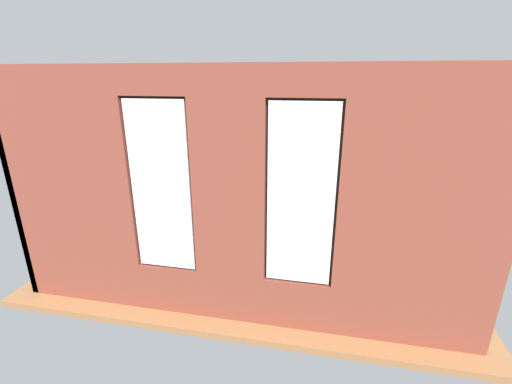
% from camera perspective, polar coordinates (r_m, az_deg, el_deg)
% --- Properties ---
extents(ground_plane, '(7.03, 5.84, 0.10)m').
position_cam_1_polar(ground_plane, '(7.27, 1.38, -7.91)').
color(ground_plane, '#99663D').
extents(brick_wall_with_windows, '(6.43, 0.30, 3.35)m').
position_cam_1_polar(brick_wall_with_windows, '(4.32, -4.48, -2.58)').
color(brick_wall_with_windows, brown).
rests_on(brick_wall_with_windows, ground_plane).
extents(white_wall_right, '(0.10, 4.84, 3.35)m').
position_cam_1_polar(white_wall_right, '(7.70, -22.79, 5.79)').
color(white_wall_right, silver).
rests_on(white_wall_right, ground_plane).
extents(couch_by_window, '(1.99, 0.87, 0.80)m').
position_cam_1_polar(couch_by_window, '(5.52, -4.69, -12.78)').
color(couch_by_window, black).
rests_on(couch_by_window, ground_plane).
extents(couch_left, '(0.96, 1.98, 0.80)m').
position_cam_1_polar(couch_left, '(6.83, 22.26, -7.71)').
color(couch_left, black).
rests_on(couch_left, ground_plane).
extents(coffee_table, '(1.40, 0.84, 0.42)m').
position_cam_1_polar(coffee_table, '(7.33, -0.76, -4.03)').
color(coffee_table, '#A87547').
rests_on(coffee_table, ground_plane).
extents(cup_ceramic, '(0.09, 0.09, 0.11)m').
position_cam_1_polar(cup_ceramic, '(7.15, -0.15, -3.71)').
color(cup_ceramic, '#33567F').
rests_on(cup_ceramic, coffee_table).
extents(candle_jar, '(0.08, 0.08, 0.11)m').
position_cam_1_polar(candle_jar, '(7.27, -4.21, -3.39)').
color(candle_jar, '#B7333D').
rests_on(candle_jar, coffee_table).
extents(table_plant_small, '(0.11, 0.11, 0.18)m').
position_cam_1_polar(table_plant_small, '(7.27, -0.76, -2.97)').
color(table_plant_small, beige).
rests_on(table_plant_small, coffee_table).
extents(remote_silver, '(0.07, 0.18, 0.02)m').
position_cam_1_polar(remote_silver, '(7.37, 2.41, -3.39)').
color(remote_silver, '#B2B2B7').
rests_on(remote_silver, coffee_table).
extents(remote_gray, '(0.18, 0.09, 0.02)m').
position_cam_1_polar(remote_gray, '(7.44, -1.91, -3.18)').
color(remote_gray, '#59595B').
rests_on(remote_gray, coffee_table).
extents(media_console, '(1.12, 0.42, 0.57)m').
position_cam_1_polar(media_console, '(7.85, -20.11, -4.33)').
color(media_console, black).
rests_on(media_console, ground_plane).
extents(tv_flatscreen, '(1.02, 0.20, 0.73)m').
position_cam_1_polar(tv_flatscreen, '(7.64, -20.65, 0.19)').
color(tv_flatscreen, black).
rests_on(tv_flatscreen, media_console).
extents(papasan_chair, '(1.01, 1.01, 0.66)m').
position_cam_1_polar(papasan_chair, '(8.68, -3.40, 0.03)').
color(papasan_chair, olive).
rests_on(papasan_chair, ground_plane).
extents(potted_plant_between_couches, '(0.96, 0.91, 1.28)m').
position_cam_1_polar(potted_plant_between_couches, '(5.27, 11.09, -11.64)').
color(potted_plant_between_couches, beige).
rests_on(potted_plant_between_couches, ground_plane).
extents(potted_plant_near_tv, '(1.03, 0.93, 1.20)m').
position_cam_1_polar(potted_plant_near_tv, '(6.69, -20.75, -5.96)').
color(potted_plant_near_tv, beige).
rests_on(potted_plant_near_tv, ground_plane).
extents(potted_plant_mid_room_small, '(0.28, 0.28, 0.51)m').
position_cam_1_polar(potted_plant_mid_room_small, '(7.74, 7.16, -3.13)').
color(potted_plant_mid_room_small, gray).
rests_on(potted_plant_mid_room_small, ground_plane).
extents(potted_plant_corner_near_left, '(0.73, 0.73, 1.01)m').
position_cam_1_polar(potted_plant_corner_near_left, '(8.83, 21.04, 0.73)').
color(potted_plant_corner_near_left, beige).
rests_on(potted_plant_corner_near_left, ground_plane).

